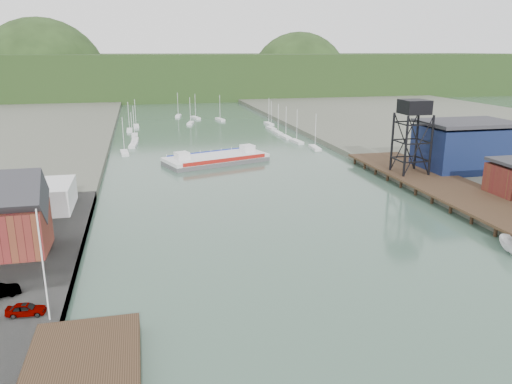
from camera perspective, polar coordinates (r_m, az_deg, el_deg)
name	(u,v)px	position (r m, az deg, el deg)	size (l,w,h in m)	color
ground	(387,346)	(53.63, 14.78, -16.63)	(600.00, 600.00, 0.00)	#304C40
west_quay	(2,290)	(67.83, -27.05, -9.95)	(16.00, 80.00, 1.60)	slate
west_stage	(81,380)	(48.52, -19.34, -19.60)	(10.00, 18.00, 1.80)	black
east_pier	(451,188)	(106.74, 21.42, 0.42)	(14.00, 70.00, 2.45)	black
white_shed	(18,198)	(95.22, -25.54, -0.62)	(18.00, 12.00, 4.50)	silver
flagpole	(43,266)	(54.66, -23.16, -7.79)	(0.16, 0.16, 12.00)	silver
lift_tower	(414,112)	(113.95, 17.62, 8.76)	(6.50, 6.50, 16.00)	black
blue_shed	(465,146)	(125.00, 22.79, 4.84)	(20.50, 14.50, 11.30)	#0C1934
marina_sailboats	(206,131)	(181.57, -5.77, 6.94)	(57.71, 92.65, 0.90)	silver
distant_hills	(167,79)	(341.82, -10.17, 12.64)	(500.00, 120.00, 80.00)	black
chain_ferry	(216,159)	(130.86, -4.59, 3.82)	(28.46, 18.43, 3.81)	#4F4F51
motorboat	(511,246)	(81.23, 27.08, -5.53)	(2.20, 5.84, 2.25)	silver
car_west_a	(26,309)	(58.76, -24.81, -12.06)	(1.60, 3.98, 1.36)	#999999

